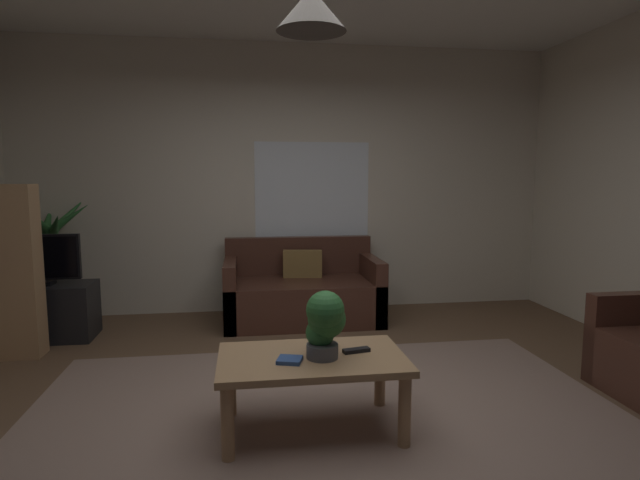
{
  "coord_description": "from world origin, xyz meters",
  "views": [
    {
      "loc": [
        -0.48,
        -2.98,
        1.46
      ],
      "look_at": [
        0.0,
        0.3,
        1.05
      ],
      "focal_mm": 28.84,
      "sensor_mm": 36.0,
      "label": 1
    }
  ],
  "objects_px": {
    "tv": "(37,259)",
    "tv_stand": "(42,312)",
    "potted_palm_corner": "(52,264)",
    "remote_on_table_1": "(356,350)",
    "book_on_table_0": "(290,360)",
    "coffee_table": "(312,368)",
    "potted_plant_on_table": "(325,321)",
    "remote_on_table_0": "(324,347)",
    "pendant_lamp": "(311,9)",
    "couch_under_window": "(302,294)"
  },
  "relations": [
    {
      "from": "tv",
      "to": "tv_stand",
      "type": "bearing_deg",
      "value": 90.0
    },
    {
      "from": "potted_palm_corner",
      "to": "tv_stand",
      "type": "bearing_deg",
      "value": -82.25
    },
    {
      "from": "remote_on_table_1",
      "to": "tv_stand",
      "type": "distance_m",
      "value": 3.16
    },
    {
      "from": "book_on_table_0",
      "to": "tv_stand",
      "type": "height_order",
      "value": "tv_stand"
    },
    {
      "from": "book_on_table_0",
      "to": "potted_palm_corner",
      "type": "xyz_separation_m",
      "value": [
        -2.12,
        2.58,
        0.15
      ]
    },
    {
      "from": "coffee_table",
      "to": "potted_plant_on_table",
      "type": "xyz_separation_m",
      "value": [
        0.07,
        -0.04,
        0.28
      ]
    },
    {
      "from": "book_on_table_0",
      "to": "remote_on_table_0",
      "type": "xyz_separation_m",
      "value": [
        0.22,
        0.19,
        -0.0
      ]
    },
    {
      "from": "remote_on_table_1",
      "to": "pendant_lamp",
      "type": "height_order",
      "value": "pendant_lamp"
    },
    {
      "from": "book_on_table_0",
      "to": "pendant_lamp",
      "type": "relative_size",
      "value": 0.21
    },
    {
      "from": "tv_stand",
      "to": "couch_under_window",
      "type": "bearing_deg",
      "value": 6.42
    },
    {
      "from": "coffee_table",
      "to": "potted_palm_corner",
      "type": "relative_size",
      "value": 0.82
    },
    {
      "from": "couch_under_window",
      "to": "pendant_lamp",
      "type": "bearing_deg",
      "value": -94.91
    },
    {
      "from": "pendant_lamp",
      "to": "coffee_table",
      "type": "bearing_deg",
      "value": 180.0
    },
    {
      "from": "couch_under_window",
      "to": "potted_palm_corner",
      "type": "relative_size",
      "value": 1.19
    },
    {
      "from": "potted_plant_on_table",
      "to": "tv_stand",
      "type": "height_order",
      "value": "potted_plant_on_table"
    },
    {
      "from": "book_on_table_0",
      "to": "remote_on_table_0",
      "type": "relative_size",
      "value": 0.82
    },
    {
      "from": "potted_plant_on_table",
      "to": "tv_stand",
      "type": "bearing_deg",
      "value": 137.69
    },
    {
      "from": "remote_on_table_1",
      "to": "potted_plant_on_table",
      "type": "xyz_separation_m",
      "value": [
        -0.2,
        -0.06,
        0.2
      ]
    },
    {
      "from": "remote_on_table_0",
      "to": "book_on_table_0",
      "type": "bearing_deg",
      "value": -15.9
    },
    {
      "from": "tv_stand",
      "to": "coffee_table",
      "type": "bearing_deg",
      "value": -42.62
    },
    {
      "from": "book_on_table_0",
      "to": "tv_stand",
      "type": "bearing_deg",
      "value": 134.48
    },
    {
      "from": "book_on_table_0",
      "to": "tv_stand",
      "type": "relative_size",
      "value": 0.15
    },
    {
      "from": "remote_on_table_1",
      "to": "tv",
      "type": "height_order",
      "value": "tv"
    },
    {
      "from": "book_on_table_0",
      "to": "potted_plant_on_table",
      "type": "height_order",
      "value": "potted_plant_on_table"
    },
    {
      "from": "remote_on_table_1",
      "to": "couch_under_window",
      "type": "bearing_deg",
      "value": -9.43
    },
    {
      "from": "pendant_lamp",
      "to": "potted_plant_on_table",
      "type": "bearing_deg",
      "value": -30.55
    },
    {
      "from": "tv",
      "to": "pendant_lamp",
      "type": "relative_size",
      "value": 1.13
    },
    {
      "from": "remote_on_table_0",
      "to": "potted_plant_on_table",
      "type": "relative_size",
      "value": 0.41
    },
    {
      "from": "couch_under_window",
      "to": "remote_on_table_0",
      "type": "relative_size",
      "value": 9.66
    },
    {
      "from": "book_on_table_0",
      "to": "tv",
      "type": "relative_size",
      "value": 0.18
    },
    {
      "from": "couch_under_window",
      "to": "tv",
      "type": "distance_m",
      "value": 2.44
    },
    {
      "from": "coffee_table",
      "to": "tv",
      "type": "relative_size",
      "value": 1.48
    },
    {
      "from": "tv",
      "to": "pendant_lamp",
      "type": "height_order",
      "value": "pendant_lamp"
    },
    {
      "from": "couch_under_window",
      "to": "coffee_table",
      "type": "relative_size",
      "value": 1.45
    },
    {
      "from": "book_on_table_0",
      "to": "tv",
      "type": "bearing_deg",
      "value": 134.78
    },
    {
      "from": "pendant_lamp",
      "to": "remote_on_table_1",
      "type": "bearing_deg",
      "value": 5.47
    },
    {
      "from": "remote_on_table_0",
      "to": "remote_on_table_1",
      "type": "bearing_deg",
      "value": 97.91
    },
    {
      "from": "potted_plant_on_table",
      "to": "pendant_lamp",
      "type": "xyz_separation_m",
      "value": [
        -0.07,
        0.04,
        1.67
      ]
    },
    {
      "from": "remote_on_table_0",
      "to": "tv",
      "type": "bearing_deg",
      "value": -95.89
    },
    {
      "from": "coffee_table",
      "to": "pendant_lamp",
      "type": "height_order",
      "value": "pendant_lamp"
    },
    {
      "from": "remote_on_table_1",
      "to": "pendant_lamp",
      "type": "xyz_separation_m",
      "value": [
        -0.26,
        -0.03,
        1.88
      ]
    },
    {
      "from": "potted_palm_corner",
      "to": "pendant_lamp",
      "type": "height_order",
      "value": "pendant_lamp"
    },
    {
      "from": "coffee_table",
      "to": "potted_plant_on_table",
      "type": "relative_size",
      "value": 2.72
    },
    {
      "from": "couch_under_window",
      "to": "coffee_table",
      "type": "xyz_separation_m",
      "value": [
        -0.2,
        -2.28,
        0.1
      ]
    },
    {
      "from": "couch_under_window",
      "to": "remote_on_table_1",
      "type": "relative_size",
      "value": 9.66
    },
    {
      "from": "coffee_table",
      "to": "couch_under_window",
      "type": "bearing_deg",
      "value": 85.09
    },
    {
      "from": "potted_palm_corner",
      "to": "pendant_lamp",
      "type": "distance_m",
      "value": 3.78
    },
    {
      "from": "remote_on_table_0",
      "to": "potted_plant_on_table",
      "type": "distance_m",
      "value": 0.25
    },
    {
      "from": "tv_stand",
      "to": "book_on_table_0",
      "type": "bearing_deg",
      "value": -45.52
    },
    {
      "from": "coffee_table",
      "to": "tv_stand",
      "type": "distance_m",
      "value": 2.97
    }
  ]
}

